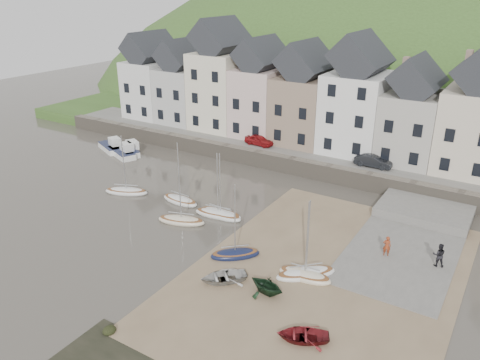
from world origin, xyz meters
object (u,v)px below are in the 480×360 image
Objects in this scene: person_dark at (439,255)px; sailboat_0 at (126,191)px; person_red at (387,246)px; rowboat_green at (267,285)px; rowboat_white at (224,277)px; car_right at (373,161)px; car_left at (259,140)px; rowboat_red at (303,335)px.

sailboat_0 is at bearing -11.17° from person_dark.
person_red is at bearing 4.10° from sailboat_0.
sailboat_0 is 29.55m from person_dark.
person_dark is (3.70, 0.55, 0.10)m from person_red.
sailboat_0 is 2.42× the size of rowboat_green.
rowboat_white is at bearing 33.83° from person_red.
sailboat_0 is 18.51m from rowboat_white.
car_right is at bearing 39.41° from sailboat_0.
person_red is 0.46× the size of car_left.
car_right reaches higher than car_left.
sailboat_0 is 3.82× the size of person_red.
rowboat_red is at bearing -172.37° from car_right.
person_red is at bearing 146.34° from rowboat_red.
person_red is at bearing -121.68° from car_left.
sailboat_0 reaches higher than rowboat_red.
sailboat_0 is at bearing -139.05° from rowboat_red.
rowboat_white is at bearing -74.94° from rowboat_green.
rowboat_green is 1.40× the size of person_dark.
rowboat_white is 12.97m from person_red.
sailboat_0 is 26.24m from rowboat_red.
car_right is (-4.17, 26.59, 1.86)m from rowboat_red.
person_red is (1.54, 11.98, 0.56)m from rowboat_red.
person_dark is 0.51× the size of car_left.
rowboat_green is 27.66m from car_left.
person_dark is 0.47× the size of car_right.
car_left is (-23.42, 14.06, 1.17)m from person_dark.
person_dark is (9.26, 9.66, 0.30)m from rowboat_green.
person_red is at bearing 91.06° from rowboat_white.
rowboat_red is (7.32, -2.53, -0.02)m from rowboat_white.
rowboat_green is at bearing -19.79° from sailboat_0.
rowboat_white is 3.35m from rowboat_green.
person_red reaches higher than rowboat_green.
sailboat_0 reaches higher than rowboat_white.
person_dark is at bearing -147.47° from car_right.
car_right is (3.15, 24.06, 1.84)m from rowboat_white.
person_dark is at bearing 130.97° from rowboat_red.
rowboat_white is 1.28× the size of rowboat_green.
car_right reaches higher than person_red.
rowboat_red is at bearing 69.66° from person_red.
person_red reaches higher than rowboat_white.
rowboat_red is at bearing -140.79° from car_left.
rowboat_green is 0.66× the size of car_right.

